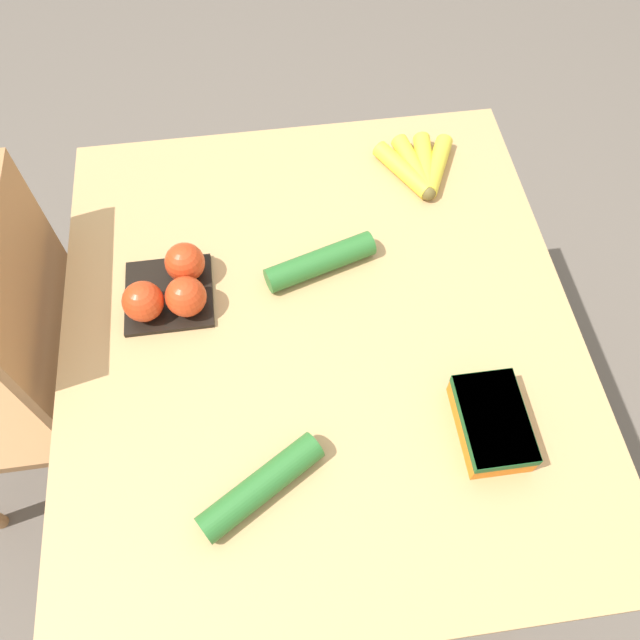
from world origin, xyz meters
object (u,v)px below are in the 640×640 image
object	(u,v)px
chair	(23,371)
banana_bunch	(420,167)
tomato_pack	(171,288)
cucumber_near	(261,486)
carrot_bag	(492,422)
cucumber_far	(320,262)

from	to	relation	value
chair	banana_bunch	size ratio (longest dim) A/B	5.35
tomato_pack	cucumber_near	xyz separation A→B (m)	(-0.38, -0.13, -0.02)
chair	carrot_bag	distance (m)	1.00
chair	cucumber_near	world-z (taller)	chair
chair	cucumber_far	distance (m)	0.71
banana_bunch	cucumber_far	distance (m)	0.33
banana_bunch	tomato_pack	bearing A→B (deg)	115.80
cucumber_far	chair	bearing A→B (deg)	90.98
chair	banana_bunch	xyz separation A→B (m)	(0.23, -0.90, 0.26)
tomato_pack	cucumber_far	world-z (taller)	tomato_pack
banana_bunch	carrot_bag	size ratio (longest dim) A/B	1.10
cucumber_near	cucumber_far	size ratio (longest dim) A/B	0.95
carrot_bag	tomato_pack	bearing A→B (deg)	57.41
banana_bunch	cucumber_near	bearing A→B (deg)	148.26
carrot_bag	cucumber_near	bearing A→B (deg)	97.76
carrot_bag	cucumber_near	distance (m)	0.39
banana_bunch	cucumber_far	world-z (taller)	cucumber_far
tomato_pack	cucumber_far	distance (m)	0.28
carrot_bag	cucumber_near	size ratio (longest dim) A/B	0.77
banana_bunch	tomato_pack	world-z (taller)	tomato_pack
chair	carrot_bag	size ratio (longest dim) A/B	5.90
carrot_bag	cucumber_near	world-z (taller)	carrot_bag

